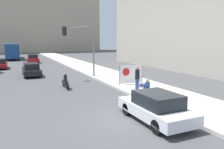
% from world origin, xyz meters
% --- Properties ---
extents(ground_plane, '(160.00, 160.00, 0.00)m').
position_xyz_m(ground_plane, '(0.00, 0.00, 0.00)').
color(ground_plane, '#4F4F51').
extents(sidewalk_curb, '(4.37, 90.00, 0.17)m').
position_xyz_m(sidewalk_curb, '(4.57, 15.00, 0.09)').
color(sidewalk_curb, beige).
rests_on(sidewalk_curb, ground_plane).
extents(seated_protester, '(0.91, 0.77, 1.20)m').
position_xyz_m(seated_protester, '(2.95, 2.70, 0.81)').
color(seated_protester, '#474C56').
rests_on(seated_protester, sidewalk_curb).
extents(jogger_on_sidewalk, '(0.34, 0.34, 1.81)m').
position_xyz_m(jogger_on_sidewalk, '(3.29, 4.57, 1.10)').
color(jogger_on_sidewalk, '#334775').
rests_on(jogger_on_sidewalk, sidewalk_curb).
extents(protest_banner, '(2.25, 0.06, 1.61)m').
position_xyz_m(protest_banner, '(4.10, 6.96, 1.03)').
color(protest_banner, slate).
rests_on(protest_banner, sidewalk_curb).
extents(traffic_light_pole, '(3.46, 3.23, 5.28)m').
position_xyz_m(traffic_light_pole, '(1.53, 12.21, 3.79)').
color(traffic_light_pole, slate).
rests_on(traffic_light_pole, sidewalk_curb).
extents(parked_car_curbside, '(1.89, 4.21, 1.43)m').
position_xyz_m(parked_car_curbside, '(1.10, -0.73, 0.72)').
color(parked_car_curbside, silver).
rests_on(parked_car_curbside, ground_plane).
extents(car_on_road_nearest, '(1.75, 4.73, 1.41)m').
position_xyz_m(car_on_road_nearest, '(-3.15, 16.37, 0.71)').
color(car_on_road_nearest, black).
rests_on(car_on_road_nearest, ground_plane).
extents(car_on_road_midblock, '(1.74, 4.23, 1.39)m').
position_xyz_m(car_on_road_midblock, '(-6.54, 24.54, 0.70)').
color(car_on_road_midblock, maroon).
rests_on(car_on_road_midblock, ground_plane).
extents(car_on_road_distant, '(1.75, 4.42, 1.44)m').
position_xyz_m(car_on_road_distant, '(-1.66, 31.52, 0.72)').
color(car_on_road_distant, maroon).
rests_on(car_on_road_distant, ground_plane).
extents(city_bus_on_road, '(2.53, 11.22, 3.17)m').
position_xyz_m(city_bus_on_road, '(-4.86, 41.22, 1.83)').
color(city_bus_on_road, navy).
rests_on(city_bus_on_road, ground_plane).
extents(motorcycle_on_road, '(0.28, 2.08, 1.18)m').
position_xyz_m(motorcycle_on_road, '(-1.18, 8.42, 0.52)').
color(motorcycle_on_road, black).
rests_on(motorcycle_on_road, ground_plane).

